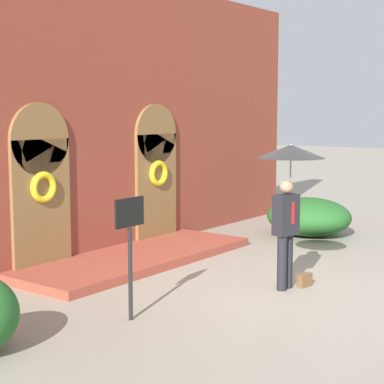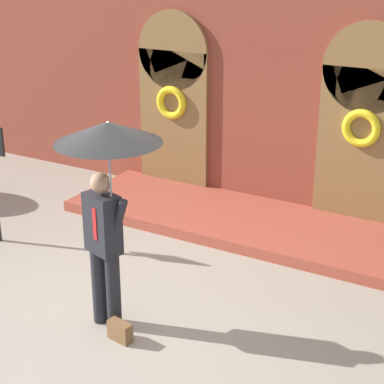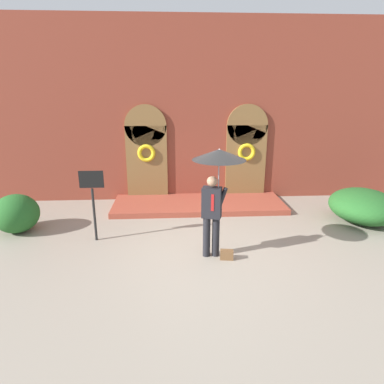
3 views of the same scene
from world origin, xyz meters
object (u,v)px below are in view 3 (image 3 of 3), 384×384
handbag (227,255)px  shrub_left (16,214)px  person_with_umbrella (217,171)px  sign_post (93,194)px  shrub_right (364,206)px

handbag → shrub_left: bearing=169.7°
person_with_umbrella → sign_post: 3.03m
person_with_umbrella → shrub_right: (4.28, 1.76, -1.47)m
sign_post → shrub_right: bearing=6.4°
sign_post → shrub_right: sign_post is taller
person_with_umbrella → shrub_left: person_with_umbrella is taller
sign_post → shrub_left: sign_post is taller
shrub_right → handbag: bearing=-154.3°
sign_post → shrub_left: 2.29m
sign_post → shrub_left: size_ratio=1.52×
shrub_right → person_with_umbrella: bearing=-157.7°
shrub_left → shrub_right: bearing=1.0°
shrub_left → shrub_right: size_ratio=0.57×
handbag → sign_post: size_ratio=0.16×
person_with_umbrella → shrub_left: bearing=161.9°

